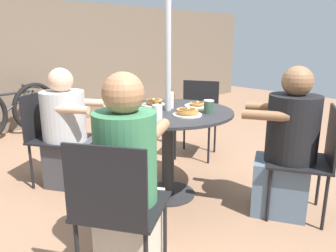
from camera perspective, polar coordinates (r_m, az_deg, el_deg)
The scene contains 21 objects.
ground_plane at distance 2.96m, azimuth 0.00°, elevation -11.77°, with size 12.00×12.00×0.00m, color #8C664C.
back_fence at distance 5.35m, azimuth -23.37°, elevation 9.68°, with size 10.00×0.06×1.89m, color brown.
patio_table at distance 2.74m, azimuth 0.00°, elevation -0.57°, with size 1.08×1.08×0.76m.
umbrella_pole at distance 2.65m, azimuth 0.00°, elevation 10.46°, with size 0.05×0.05×2.24m, color #ADADB2.
patio_chair_north at distance 3.22m, azimuth -19.74°, elevation -1.00°, with size 0.62×0.62×0.85m.
diner_north at distance 3.13m, azimuth -17.03°, elevation -1.40°, with size 0.58×0.61×1.09m.
patio_chair_east at distance 1.78m, azimuth -8.94°, elevation -13.24°, with size 0.62×0.62×0.85m.
diner_east at distance 1.91m, azimuth -6.99°, elevation -9.79°, with size 0.56×0.53×1.17m.
patio_chair_south at distance 2.67m, azimuth 23.67°, elevation -4.63°, with size 0.61×0.61×0.85m.
diner_south at distance 2.65m, azimuth 19.96°, elevation -3.87°, with size 0.57×0.62×1.15m.
patio_chair_west at distance 3.81m, azimuth 5.24°, elevation 2.24°, with size 0.61×0.61×0.85m.
pancake_plate_a at distance 2.91m, azimuth -2.44°, elevation 4.01°, with size 0.23×0.23×0.06m.
pancake_plate_b at distance 2.53m, azimuth 3.41°, elevation 2.36°, with size 0.23×0.23×0.06m.
pancake_plate_c at distance 2.87m, azimuth 5.15°, elevation 3.69°, with size 0.23×0.23×0.05m.
pancake_plate_d at distance 2.80m, azimuth -7.68°, elevation 3.35°, with size 0.23×0.23×0.05m.
pancake_plate_e at distance 2.50m, azimuth -5.24°, elevation 2.11°, with size 0.23×0.23×0.06m.
syrup_bottle at distance 2.99m, azimuth 0.44°, elevation 4.93°, with size 0.09×0.07×0.13m.
coffee_cup at distance 2.61m, azimuth 7.10°, elevation 3.36°, with size 0.08×0.08×0.11m.
drinking_glass_a at distance 2.25m, azimuth -1.87°, elevation 1.99°, with size 0.07×0.07×0.14m, color silver.
drinking_glass_b at distance 2.79m, azimuth 0.20°, elevation 4.53°, with size 0.08×0.08×0.14m, color silver.
bicycle at distance 5.00m, azimuth -25.84°, elevation 2.36°, with size 1.48×0.46×0.73m.
Camera 1 is at (-1.79, -1.94, 1.33)m, focal length 35.00 mm.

